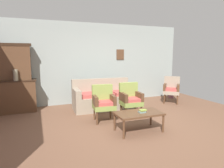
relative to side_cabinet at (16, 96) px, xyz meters
The scene contains 12 objects.
ground_plane 3.41m from the side_cabinet, 41.76° to the right, with size 7.68×7.68×0.00m, color brown.
wall_back_with_decor 2.70m from the side_cabinet, ahead, with size 6.40×0.09×2.70m.
side_cabinet is the anchor object (origin of this frame).
cabinet_upper_hutch 0.99m from the side_cabinet, 90.00° to the left, with size 0.99×0.38×1.03m.
vase_on_cabinet 0.65m from the side_cabinet, 74.32° to the right, with size 0.13×0.13×0.31m, color gray.
floral_couch 2.54m from the side_cabinet, 12.93° to the right, with size 1.85×0.84×0.90m.
armchair_row_middle 2.69m from the side_cabinet, 38.37° to the right, with size 0.57×0.55×0.90m.
armchair_near_couch_end 3.29m from the side_cabinet, 28.69° to the right, with size 0.55×0.52×0.90m.
wingback_chair_by_fireplace 4.94m from the side_cabinet, ahead, with size 0.71×0.71×0.90m.
coffee_table 3.66m from the side_cabinet, 44.93° to the right, with size 1.00×0.56×0.42m.
book_stack_on_table 3.73m from the side_cabinet, 44.54° to the right, with size 0.17×0.11×0.06m.
floor_vase_by_wall 5.37m from the side_cabinet, ahead, with size 0.20×0.20×0.73m, color #89515F.
Camera 1 is at (-1.93, -3.90, 1.64)m, focal length 31.43 mm.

